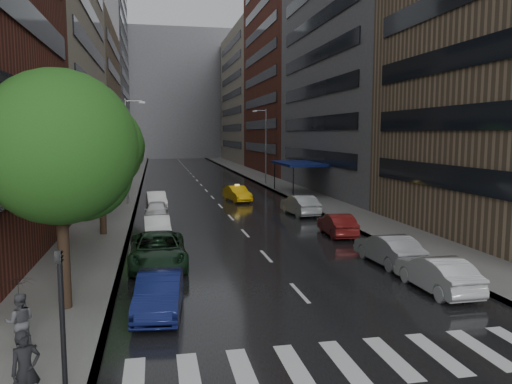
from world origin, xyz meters
The scene contains 20 objects.
ground centered at (0.00, 0.00, 0.00)m, with size 220.00×220.00×0.00m, color gray.
road centered at (0.00, 50.00, 0.01)m, with size 14.00×140.00×0.01m, color black.
sidewalk_left centered at (-9.00, 50.00, 0.07)m, with size 4.00×140.00×0.15m, color gray.
sidewalk_right centered at (9.00, 50.00, 0.07)m, with size 4.00×140.00×0.15m, color gray.
crosswalk centered at (0.20, -2.00, 0.01)m, with size 13.15×2.80×0.01m.
buildings_left centered at (-15.00, 58.79, 15.99)m, with size 8.00×108.00×38.00m.
buildings_right centered at (15.00, 56.70, 15.03)m, with size 8.05×109.10×36.00m.
building_far centered at (0.00, 118.00, 16.00)m, with size 40.00×14.00×32.00m, color slate.
tree_near centered at (-8.60, 3.65, 5.74)m, with size 5.26×5.26×8.39m.
tree_mid centered at (-8.60, 16.84, 5.52)m, with size 5.06×5.06×8.07m.
tree_far centered at (-8.60, 33.61, 5.02)m, with size 4.61×4.61×7.35m.
taxi centered at (1.92, 30.76, 0.71)m, with size 1.51×4.33×1.43m, color #E3A60B.
parked_cars_left centered at (-5.40, 13.88, 0.73)m, with size 2.63×29.07×1.57m.
parked_cars_right centered at (5.40, 12.28, 0.73)m, with size 2.05×23.60×1.54m.
ped_bag_walker centered at (-8.31, -3.03, 1.02)m, with size 0.78×0.72×1.79m.
ped_black_umbrella centered at (-9.25, 0.29, 1.39)m, with size 0.96×0.98×2.09m.
traffic_light centered at (-7.60, -2.57, 2.23)m, with size 0.18×0.15×3.45m.
street_lamp_left centered at (-7.72, 30.00, 4.89)m, with size 1.74×0.22×9.00m.
street_lamp_right centered at (7.72, 45.00, 4.89)m, with size 1.74×0.22×9.00m.
awning centered at (8.98, 35.00, 3.13)m, with size 4.00×8.00×3.12m.
Camera 1 is at (-5.44, -14.20, 6.22)m, focal length 35.00 mm.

